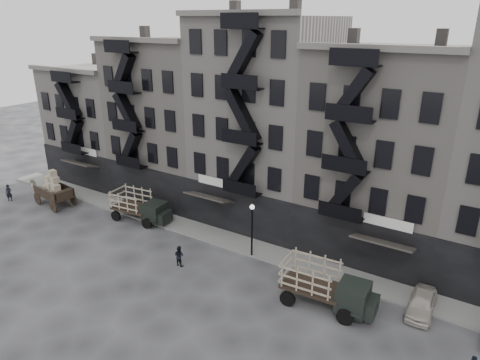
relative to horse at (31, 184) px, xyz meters
The scene contains 14 objects.
ground 22.94m from the horse, ahead, with size 140.00×140.00×0.00m, color #38383A.
sidewalk 23.01m from the horse, ahead, with size 55.00×2.50×0.15m, color slate.
building_west 10.26m from the horse, 71.03° to the left, with size 10.00×11.35×13.20m.
building_midwest 16.75m from the horse, 33.03° to the left, with size 10.00×11.35×16.20m.
building_center 25.55m from the horse, 20.10° to the left, with size 10.00×11.35×18.20m.
building_mideast 34.58m from the horse, 14.29° to the left, with size 10.00×11.35×16.20m.
lamp_post 25.98m from the horse, ahead, with size 0.36×0.36×4.28m.
horse is the anchor object (origin of this frame).
wagon 5.08m from the horse, ahead, with size 4.25×2.60×3.42m.
stake_truck_west 14.40m from the horse, ahead, with size 5.63×2.76×2.73m.
stake_truck_east 32.79m from the horse, ahead, with size 5.92×2.70×2.91m.
car_east 37.96m from the horse, ahead, with size 1.49×3.71×1.26m, color #BAB3A7.
pedestrian_west 2.66m from the horse, 81.85° to the right, with size 0.62×0.41×1.71m, color black.
pedestrian_mid 22.24m from the horse, ahead, with size 0.76×0.59×1.56m, color black.
Camera 1 is at (17.41, -21.55, 16.80)m, focal length 32.00 mm.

